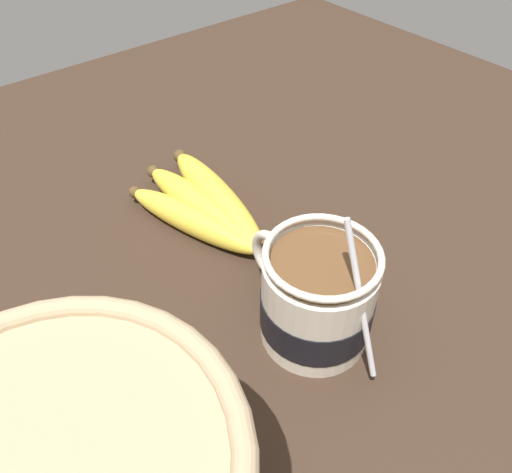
# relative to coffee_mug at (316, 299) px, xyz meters

# --- Properties ---
(table) EXTENTS (1.24, 1.24, 0.03)m
(table) POSITION_rel_coffee_mug_xyz_m (0.05, -0.03, -0.06)
(table) COLOR #332319
(table) RESTS_ON ground
(coffee_mug) EXTENTS (0.16, 0.10, 0.15)m
(coffee_mug) POSITION_rel_coffee_mug_xyz_m (0.00, 0.00, 0.00)
(coffee_mug) COLOR beige
(coffee_mug) RESTS_ON table
(banana_bunch) EXTENTS (0.22, 0.11, 0.04)m
(banana_bunch) POSITION_rel_coffee_mug_xyz_m (0.19, -0.02, -0.03)
(banana_bunch) COLOR #4C381E
(banana_bunch) RESTS_ON table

